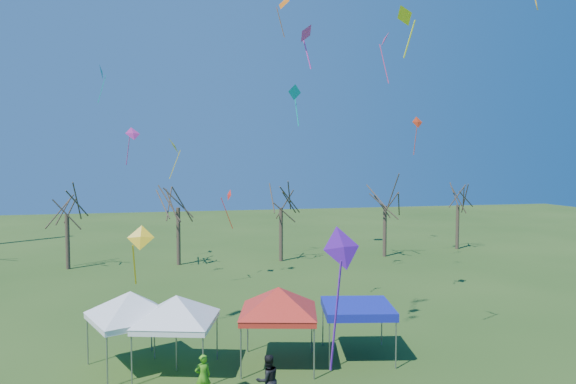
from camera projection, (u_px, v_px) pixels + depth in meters
name	position (u px, v px, depth m)	size (l,w,h in m)	color
tree_1	(66.00, 195.00, 39.47)	(3.42, 3.42, 7.54)	#3D2D21
tree_2	(178.00, 187.00, 41.08)	(3.71, 3.71, 8.18)	#3D2D21
tree_3	(281.00, 189.00, 42.68)	(3.59, 3.59, 7.91)	#3D2D21
tree_4	(385.00, 188.00, 44.76)	(3.58, 3.58, 7.89)	#3D2D21
tree_5	(458.00, 189.00, 48.68)	(3.39, 3.39, 7.46)	#3D2D21
tent_white_west	(130.00, 297.00, 20.55)	(3.78, 3.78, 3.61)	gray
tent_white_mid	(176.00, 301.00, 20.08)	(3.88, 3.88, 3.57)	gray
tent_red	(279.00, 292.00, 20.83)	(4.11, 4.11, 3.73)	gray
tent_blue	(357.00, 309.00, 21.77)	(3.38, 3.38, 2.26)	gray
person_dark	(268.00, 380.00, 17.48)	(0.85, 0.66, 1.75)	black
person_green	(203.00, 377.00, 17.97)	(0.57, 0.38, 1.57)	#4DA61A
kite_17	(385.00, 40.00, 27.58)	(0.78, 1.02, 2.76)	#F93776
kite_11	(174.00, 146.00, 32.20)	(0.76, 1.23, 2.61)	yellow
kite_2	(102.00, 72.00, 39.11)	(0.64, 1.20, 2.99)	#0BB2B1
kite_1	(140.00, 238.00, 15.70)	(0.88, 0.57, 1.87)	gold
kite_13	(133.00, 134.00, 36.80)	(1.25, 1.04, 2.77)	#D62F96
kite_12	(418.00, 123.00, 44.18)	(1.11, 0.56, 3.36)	red
kite_22	(229.00, 196.00, 35.92)	(0.88, 0.96, 2.87)	red
kite_27	(405.00, 16.00, 20.40)	(0.71, 0.98, 2.17)	#BFD616
kite_18	(294.00, 93.00, 27.06)	(0.85, 0.51, 2.22)	#0CC1B4
kite_25	(306.00, 34.00, 21.11)	(0.93, 0.97, 1.82)	#F135B8
kite_3	(284.00, 3.00, 42.85)	(1.36, 1.62, 3.36)	#DE610B
kite_5	(342.00, 250.00, 13.54)	(1.31, 0.90, 3.92)	#6C19B5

